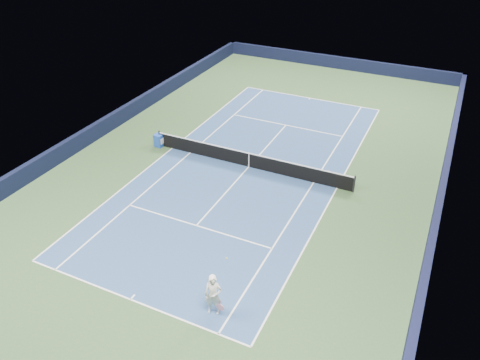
% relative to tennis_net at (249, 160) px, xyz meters
% --- Properties ---
extents(ground, '(40.00, 40.00, 0.00)m').
position_rel_tennis_net_xyz_m(ground, '(0.00, 0.00, -0.50)').
color(ground, '#304B29').
rests_on(ground, ground).
extents(wall_far, '(22.00, 0.35, 1.10)m').
position_rel_tennis_net_xyz_m(wall_far, '(0.00, 19.82, 0.05)').
color(wall_far, black).
rests_on(wall_far, ground).
extents(wall_right, '(0.35, 40.00, 1.10)m').
position_rel_tennis_net_xyz_m(wall_right, '(10.82, 0.00, 0.05)').
color(wall_right, black).
rests_on(wall_right, ground).
extents(wall_left, '(0.35, 40.00, 1.10)m').
position_rel_tennis_net_xyz_m(wall_left, '(-10.82, 0.00, 0.05)').
color(wall_left, black).
rests_on(wall_left, ground).
extents(court_surface, '(10.97, 23.77, 0.01)m').
position_rel_tennis_net_xyz_m(court_surface, '(0.00, 0.00, -0.50)').
color(court_surface, navy).
rests_on(court_surface, ground).
extents(baseline_far, '(10.97, 0.08, 0.00)m').
position_rel_tennis_net_xyz_m(baseline_far, '(0.00, 11.88, -0.50)').
color(baseline_far, white).
rests_on(baseline_far, ground).
extents(baseline_near, '(10.97, 0.08, 0.00)m').
position_rel_tennis_net_xyz_m(baseline_near, '(0.00, -11.88, -0.50)').
color(baseline_near, white).
rests_on(baseline_near, ground).
extents(sideline_doubles_right, '(0.08, 23.77, 0.00)m').
position_rel_tennis_net_xyz_m(sideline_doubles_right, '(5.49, 0.00, -0.50)').
color(sideline_doubles_right, white).
rests_on(sideline_doubles_right, ground).
extents(sideline_doubles_left, '(0.08, 23.77, 0.00)m').
position_rel_tennis_net_xyz_m(sideline_doubles_left, '(-5.49, 0.00, -0.50)').
color(sideline_doubles_left, white).
rests_on(sideline_doubles_left, ground).
extents(sideline_singles_right, '(0.08, 23.77, 0.00)m').
position_rel_tennis_net_xyz_m(sideline_singles_right, '(4.12, 0.00, -0.50)').
color(sideline_singles_right, white).
rests_on(sideline_singles_right, ground).
extents(sideline_singles_left, '(0.08, 23.77, 0.00)m').
position_rel_tennis_net_xyz_m(sideline_singles_left, '(-4.12, 0.00, -0.50)').
color(sideline_singles_left, white).
rests_on(sideline_singles_left, ground).
extents(service_line_far, '(8.23, 0.08, 0.00)m').
position_rel_tennis_net_xyz_m(service_line_far, '(0.00, 6.40, -0.50)').
color(service_line_far, white).
rests_on(service_line_far, ground).
extents(service_line_near, '(8.23, 0.08, 0.00)m').
position_rel_tennis_net_xyz_m(service_line_near, '(0.00, -6.40, -0.50)').
color(service_line_near, white).
rests_on(service_line_near, ground).
extents(center_service_line, '(0.08, 12.80, 0.00)m').
position_rel_tennis_net_xyz_m(center_service_line, '(0.00, 0.00, -0.50)').
color(center_service_line, white).
rests_on(center_service_line, ground).
extents(center_mark_far, '(0.08, 0.30, 0.00)m').
position_rel_tennis_net_xyz_m(center_mark_far, '(0.00, 11.73, -0.50)').
color(center_mark_far, white).
rests_on(center_mark_far, ground).
extents(center_mark_near, '(0.08, 0.30, 0.00)m').
position_rel_tennis_net_xyz_m(center_mark_near, '(0.00, -11.73, -0.50)').
color(center_mark_near, white).
rests_on(center_mark_near, ground).
extents(tennis_net, '(12.90, 0.10, 1.07)m').
position_rel_tennis_net_xyz_m(tennis_net, '(0.00, 0.00, 0.00)').
color(tennis_net, black).
rests_on(tennis_net, ground).
extents(sponsor_cube, '(0.59, 0.51, 0.85)m').
position_rel_tennis_net_xyz_m(sponsor_cube, '(-6.40, -0.12, -0.08)').
color(sponsor_cube, '#1E4AB5').
rests_on(sponsor_cube, ground).
extents(tennis_player, '(0.89, 1.36, 2.12)m').
position_rel_tennis_net_xyz_m(tennis_player, '(3.45, -10.97, 0.46)').
color(tennis_player, white).
rests_on(tennis_player, ground).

